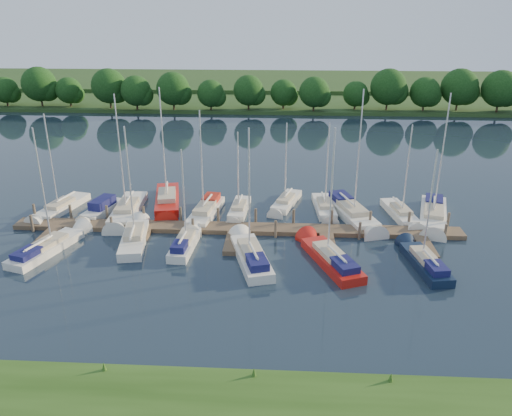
# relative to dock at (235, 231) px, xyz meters

# --- Properties ---
(ground) EXTENTS (260.00, 260.00, 0.00)m
(ground) POSITION_rel_dock_xyz_m (0.00, -7.31, -0.20)
(ground) COLOR #182431
(ground) RESTS_ON ground
(dock) EXTENTS (40.00, 6.00, 0.40)m
(dock) POSITION_rel_dock_xyz_m (0.00, 0.00, 0.00)
(dock) COLOR brown
(dock) RESTS_ON ground
(mooring_pilings) EXTENTS (38.24, 2.84, 2.00)m
(mooring_pilings) POSITION_rel_dock_xyz_m (0.00, 1.13, 0.40)
(mooring_pilings) COLOR #473D33
(mooring_pilings) RESTS_ON ground
(far_shore) EXTENTS (180.00, 30.00, 0.60)m
(far_shore) POSITION_rel_dock_xyz_m (0.00, 67.69, 0.10)
(far_shore) COLOR #1F3D17
(far_shore) RESTS_ON ground
(distant_hill) EXTENTS (220.00, 40.00, 1.40)m
(distant_hill) POSITION_rel_dock_xyz_m (0.00, 92.69, 0.50)
(distant_hill) COLOR #325023
(distant_hill) RESTS_ON ground
(treeline) EXTENTS (147.63, 9.85, 8.32)m
(treeline) POSITION_rel_dock_xyz_m (2.15, 54.89, 3.91)
(treeline) COLOR #38281C
(treeline) RESTS_ON ground
(sailboat_n_0) EXTENTS (3.32, 7.95, 10.00)m
(sailboat_n_0) POSITION_rel_dock_xyz_m (-17.59, 4.25, 0.07)
(sailboat_n_0) COLOR silver
(sailboat_n_0) RESTS_ON ground
(motorboat) EXTENTS (2.91, 6.03, 1.90)m
(motorboat) POSITION_rel_dock_xyz_m (-13.27, 3.84, 0.18)
(motorboat) COLOR silver
(motorboat) RESTS_ON ground
(sailboat_n_2) EXTENTS (2.79, 9.54, 11.97)m
(sailboat_n_2) POSITION_rel_dock_xyz_m (-10.81, 3.79, 0.07)
(sailboat_n_2) COLOR silver
(sailboat_n_2) RESTS_ON ground
(sailboat_n_3) EXTENTS (3.85, 9.68, 12.24)m
(sailboat_n_3) POSITION_rel_dock_xyz_m (-7.48, 6.53, 0.08)
(sailboat_n_3) COLOR #B21710
(sailboat_n_3) RESTS_ON ground
(sailboat_n_4) EXTENTS (2.88, 8.39, 10.75)m
(sailboat_n_4) POSITION_rel_dock_xyz_m (-3.18, 3.60, 0.14)
(sailboat_n_4) COLOR silver
(sailboat_n_4) RESTS_ON ground
(sailboat_n_5) EXTENTS (1.89, 6.54, 8.38)m
(sailboat_n_5) POSITION_rel_dock_xyz_m (-0.05, 4.85, 0.07)
(sailboat_n_5) COLOR silver
(sailboat_n_5) RESTS_ON ground
(sailboat_n_6) EXTENTS (3.23, 6.91, 8.81)m
(sailboat_n_6) POSITION_rel_dock_xyz_m (4.47, 6.98, 0.07)
(sailboat_n_6) COLOR silver
(sailboat_n_6) RESTS_ON ground
(sailboat_n_7) EXTENTS (2.13, 7.17, 9.15)m
(sailboat_n_7) POSITION_rel_dock_xyz_m (8.28, 5.72, 0.07)
(sailboat_n_7) COLOR silver
(sailboat_n_7) RESTS_ON ground
(sailboat_n_8) EXTENTS (4.71, 9.93, 12.55)m
(sailboat_n_8) POSITION_rel_dock_xyz_m (10.75, 4.35, 0.14)
(sailboat_n_8) COLOR silver
(sailboat_n_8) RESTS_ON ground
(sailboat_n_9) EXTENTS (2.69, 7.35, 9.35)m
(sailboat_n_9) POSITION_rel_dock_xyz_m (15.42, 4.55, 0.07)
(sailboat_n_9) COLOR silver
(sailboat_n_9) RESTS_ON ground
(sailboat_n_10) EXTENTS (4.44, 9.81, 12.25)m
(sailboat_n_10) POSITION_rel_dock_xyz_m (18.39, 4.36, 0.11)
(sailboat_n_10) COLOR silver
(sailboat_n_10) RESTS_ON ground
(sailboat_s_0) EXTENTS (4.01, 8.37, 10.53)m
(sailboat_s_0) POSITION_rel_dock_xyz_m (-14.91, -4.21, 0.11)
(sailboat_s_0) COLOR silver
(sailboat_s_0) RESTS_ON ground
(sailboat_s_1) EXTENTS (2.97, 8.08, 10.39)m
(sailboat_s_1) POSITION_rel_dock_xyz_m (-8.35, -2.15, 0.09)
(sailboat_s_1) COLOR silver
(sailboat_s_1) RESTS_ON ground
(sailboat_s_2) EXTENTS (1.90, 6.67, 8.73)m
(sailboat_s_2) POSITION_rel_dock_xyz_m (-3.85, -3.04, 0.13)
(sailboat_s_2) COLOR silver
(sailboat_s_2) RESTS_ON ground
(sailboat_s_3) EXTENTS (3.94, 8.58, 10.98)m
(sailboat_s_3) POSITION_rel_dock_xyz_m (1.73, -4.98, 0.14)
(sailboat_s_3) COLOR silver
(sailboat_s_3) RESTS_ON ground
(sailboat_s_4) EXTENTS (4.60, 8.58, 11.04)m
(sailboat_s_4) POSITION_rel_dock_xyz_m (7.94, -4.97, 0.13)
(sailboat_s_4) COLOR #B21710
(sailboat_s_4) RESTS_ON ground
(sailboat_s_5) EXTENTS (2.72, 7.53, 9.61)m
(sailboat_s_5) POSITION_rel_dock_xyz_m (15.14, -5.24, 0.13)
(sailboat_s_5) COLOR #0F1C33
(sailboat_s_5) RESTS_ON ground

